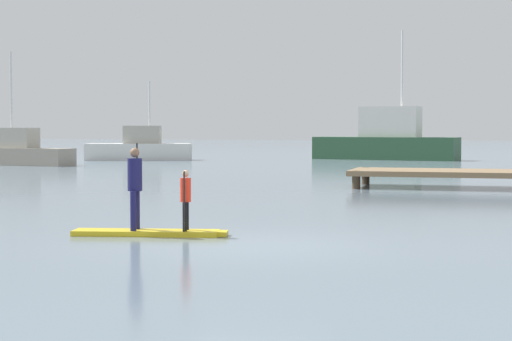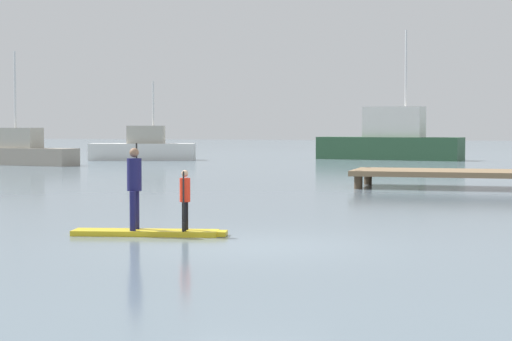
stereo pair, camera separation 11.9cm
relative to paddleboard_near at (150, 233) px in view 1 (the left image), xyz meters
The scene contains 8 objects.
ground_plane 2.54m from the paddleboard_near, 22.21° to the right, with size 240.00×240.00×0.00m, color slate.
paddleboard_near is the anchor object (origin of this frame).
paddler_adult 1.00m from the paddleboard_near, behind, with size 0.33×0.50×1.67m.
paddler_child_solo 0.99m from the paddleboard_near, ahead, with size 0.24×0.40×1.16m.
fishing_boat_green_midground 38.35m from the paddleboard_near, 112.90° to the left, with size 6.75×3.55×4.90m.
motor_boat_small_navy 32.83m from the paddleboard_near, 124.32° to the left, with size 6.50×2.65×6.17m.
trawler_grey_distant 40.13m from the paddleboard_near, 90.24° to the left, with size 9.36×3.74×8.08m.
floating_dock 16.02m from the paddleboard_near, 67.82° to the left, with size 8.88×2.86×0.61m.
Camera 1 is at (4.00, -14.75, 2.09)m, focal length 61.92 mm.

